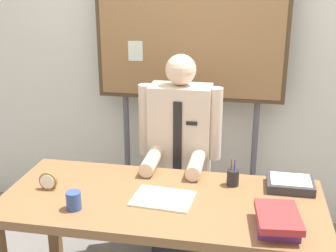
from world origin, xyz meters
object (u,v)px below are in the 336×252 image
object	(u,v)px
desk_clock	(48,182)
bulletin_board	(190,16)
person	(180,166)
coffee_mug	(74,201)
paper_tray	(290,184)
open_notebook	(163,199)
desk	(162,212)
book_stack	(278,220)
pen_holder	(233,177)

from	to	relation	value
desk_clock	bulletin_board	bearing A→B (deg)	58.36
person	coffee_mug	world-z (taller)	person
desk_clock	paper_tray	size ratio (longest dim) A/B	0.40
person	open_notebook	bearing A→B (deg)	-88.99
paper_tray	desk	bearing A→B (deg)	-160.57
desk	desk_clock	size ratio (longest dim) A/B	16.82
open_notebook	desk	bearing A→B (deg)	119.34
book_stack	coffee_mug	bearing A→B (deg)	-180.00
desk	person	distance (m)	0.61
desk	paper_tray	distance (m)	0.75
person	paper_tray	distance (m)	0.79
open_notebook	pen_holder	xyz separation A→B (m)	(0.36, 0.25, 0.04)
book_stack	desk_clock	bearing A→B (deg)	171.67
coffee_mug	open_notebook	bearing A→B (deg)	23.12
book_stack	coffee_mug	distance (m)	1.03
pen_holder	person	bearing A→B (deg)	133.72
open_notebook	bulletin_board	bearing A→B (deg)	90.62
desk	paper_tray	bearing A→B (deg)	19.43
person	book_stack	bearing A→B (deg)	-53.50
book_stack	pen_holder	world-z (taller)	pen_holder
coffee_mug	paper_tray	world-z (taller)	coffee_mug
desk	bulletin_board	size ratio (longest dim) A/B	0.77
desk	bulletin_board	xyz separation A→B (m)	(-0.00, 1.03, 0.96)
person	pen_holder	xyz separation A→B (m)	(0.37, -0.39, 0.13)
open_notebook	desk_clock	size ratio (longest dim) A/B	3.07
desk	open_notebook	distance (m)	0.10
person	pen_holder	world-z (taller)	person
bulletin_board	open_notebook	distance (m)	1.36
coffee_mug	pen_holder	bearing A→B (deg)	28.52
book_stack	coffee_mug	xyz separation A→B (m)	(-1.03, -0.00, 0.00)
open_notebook	pen_holder	world-z (taller)	pen_holder
person	open_notebook	size ratio (longest dim) A/B	4.44
coffee_mug	book_stack	bearing A→B (deg)	0.00
open_notebook	pen_holder	size ratio (longest dim) A/B	2.00
pen_holder	coffee_mug	bearing A→B (deg)	-151.48
desk	pen_holder	world-z (taller)	pen_holder
book_stack	desk_clock	xyz separation A→B (m)	(-1.25, 0.18, 0.00)
bulletin_board	book_stack	distance (m)	1.61
open_notebook	paper_tray	world-z (taller)	paper_tray
bulletin_board	desk_clock	xyz separation A→B (m)	(-0.65, -1.05, -0.83)
desk	book_stack	size ratio (longest dim) A/B	5.74
open_notebook	person	bearing A→B (deg)	91.01
book_stack	pen_holder	bearing A→B (deg)	118.58
desk	coffee_mug	distance (m)	0.49
bulletin_board	paper_tray	world-z (taller)	bulletin_board
desk	pen_holder	size ratio (longest dim) A/B	10.93
desk	book_stack	world-z (taller)	book_stack
desk_clock	coffee_mug	world-z (taller)	desk_clock
book_stack	open_notebook	world-z (taller)	book_stack
person	book_stack	xyz separation A→B (m)	(0.61, -0.82, 0.13)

